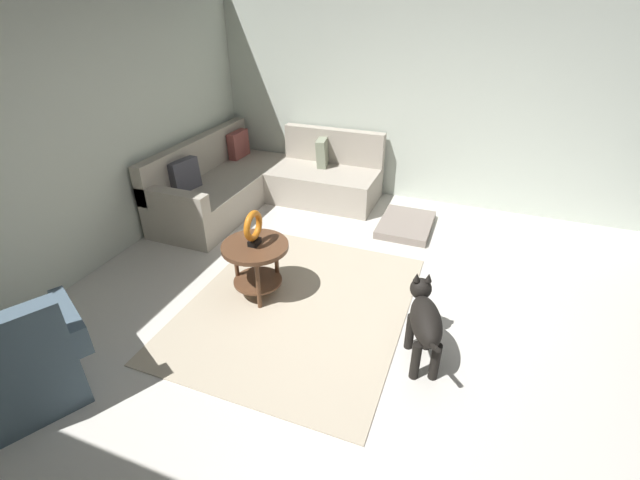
% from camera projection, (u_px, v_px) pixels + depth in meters
% --- Properties ---
extents(ground_plane, '(6.00, 6.00, 0.10)m').
position_uv_depth(ground_plane, '(368.00, 340.00, 3.65)').
color(ground_plane, silver).
extents(wall_back, '(6.00, 0.12, 2.70)m').
position_uv_depth(wall_back, '(56.00, 139.00, 3.85)').
color(wall_back, silver).
rests_on(wall_back, ground_plane).
extents(wall_right, '(0.12, 6.00, 2.70)m').
position_uv_depth(wall_right, '(438.00, 97.00, 5.32)').
color(wall_right, silver).
rests_on(wall_right, ground_plane).
extents(area_rug, '(2.30, 1.90, 0.01)m').
position_uv_depth(area_rug, '(298.00, 305.00, 3.96)').
color(area_rug, '#BCAD93').
rests_on(area_rug, ground_plane).
extents(sectional_couch, '(2.20, 2.25, 0.88)m').
position_uv_depth(sectional_couch, '(261.00, 183.00, 5.71)').
color(sectional_couch, '#B2A899').
rests_on(sectional_couch, ground_plane).
extents(armchair, '(0.99, 0.91, 0.88)m').
position_uv_depth(armchair, '(23.00, 369.00, 2.88)').
color(armchair, '#4C6070').
rests_on(armchair, ground_plane).
extents(side_table, '(0.60, 0.60, 0.54)m').
position_uv_depth(side_table, '(256.00, 256.00, 3.91)').
color(side_table, brown).
rests_on(side_table, ground_plane).
extents(torus_sculpture, '(0.28, 0.08, 0.33)m').
position_uv_depth(torus_sculpture, '(253.00, 227.00, 3.76)').
color(torus_sculpture, black).
rests_on(torus_sculpture, side_table).
extents(dog_bed_mat, '(0.80, 0.60, 0.09)m').
position_uv_depth(dog_bed_mat, '(406.00, 225.00, 5.22)').
color(dog_bed_mat, gray).
rests_on(dog_bed_mat, ground_plane).
extents(dog, '(0.82, 0.37, 0.63)m').
position_uv_depth(dog, '(424.00, 320.00, 3.22)').
color(dog, black).
rests_on(dog, ground_plane).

